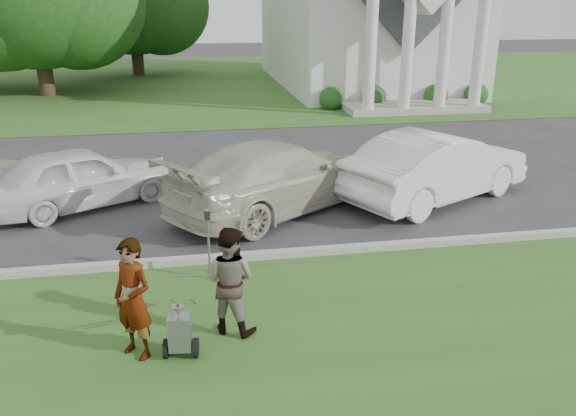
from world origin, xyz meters
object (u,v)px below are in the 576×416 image
object	(u,v)px
person_right	(230,281)
car_b	(81,177)
parking_meter_near	(208,236)
person_left	(133,300)
striping_cart	(180,333)
car_c	(277,176)
car_d	(437,166)

from	to	relation	value
person_right	car_b	size ratio (longest dim) A/B	0.38
parking_meter_near	person_left	bearing A→B (deg)	-117.11
parking_meter_near	person_right	bearing A→B (deg)	-82.03
striping_cart	person_right	size ratio (longest dim) A/B	0.59
person_left	car_b	xyz separation A→B (m)	(-1.71, 6.36, -0.13)
striping_cart	person_right	bearing A→B (deg)	43.93
striping_cart	car_c	distance (m)	5.96
person_left	car_b	size ratio (longest dim) A/B	0.40
car_b	car_c	size ratio (longest dim) A/B	0.76
person_right	car_b	world-z (taller)	person_right
striping_cart	person_left	xyz separation A→B (m)	(-0.58, 0.14, 0.48)
car_b	striping_cart	bearing A→B (deg)	170.57
person_left	person_right	distance (m)	1.36
car_c	car_d	xyz separation A→B (m)	(3.90, 0.02, 0.03)
person_right	parking_meter_near	bearing A→B (deg)	-52.62
car_b	parking_meter_near	bearing A→B (deg)	-175.92
striping_cart	parking_meter_near	bearing A→B (deg)	84.79
striping_cart	person_left	bearing A→B (deg)	173.68
striping_cart	person_right	xyz separation A→B (m)	(0.72, 0.54, 0.44)
car_c	car_d	bearing A→B (deg)	-124.86
person_right	parking_meter_near	size ratio (longest dim) A/B	1.25
car_c	person_left	bearing A→B (deg)	117.62
person_right	car_d	size ratio (longest dim) A/B	0.32
car_c	striping_cart	bearing A→B (deg)	123.23
car_c	car_b	bearing A→B (deg)	42.47
parking_meter_near	striping_cart	bearing A→B (deg)	-102.29
parking_meter_near	car_c	world-z (taller)	car_c
striping_cart	car_c	world-z (taller)	car_c
striping_cart	car_d	distance (m)	8.25
striping_cart	parking_meter_near	world-z (taller)	parking_meter_near
person_left	parking_meter_near	distance (m)	2.34
person_left	car_c	distance (m)	6.06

